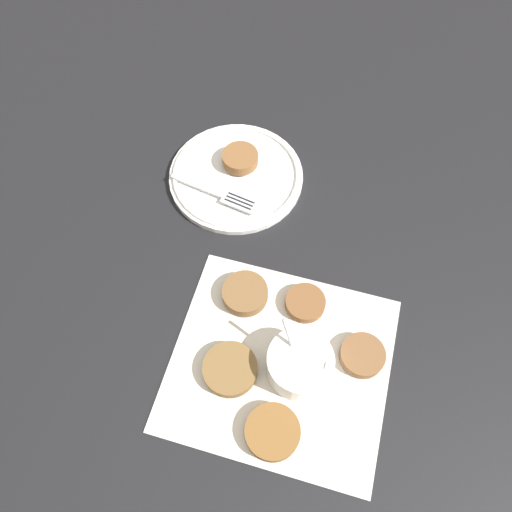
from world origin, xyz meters
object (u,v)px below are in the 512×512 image
object	(u,v)px
fork	(223,195)
sauce_bowl	(300,365)
fritter_on_plate	(240,158)
serving_plate	(236,175)

from	to	relation	value
fork	sauce_bowl	bearing A→B (deg)	-51.61
fork	fritter_on_plate	bearing A→B (deg)	85.34
sauce_bowl	fork	distance (m)	0.32
serving_plate	fritter_on_plate	bearing A→B (deg)	89.43
sauce_bowl	fritter_on_plate	xyz separation A→B (m)	(-0.19, 0.33, 0.00)
sauce_bowl	fork	bearing A→B (deg)	128.39
sauce_bowl	serving_plate	bearing A→B (deg)	122.27
fork	serving_plate	bearing A→B (deg)	83.45
fritter_on_plate	fork	bearing A→B (deg)	-94.66
sauce_bowl	serving_plate	xyz separation A→B (m)	(-0.19, 0.31, -0.02)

